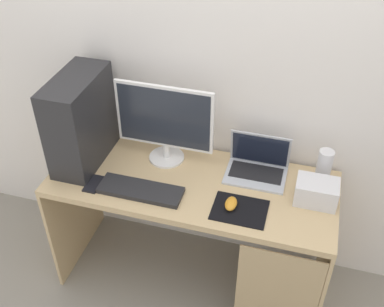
{
  "coord_description": "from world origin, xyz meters",
  "views": [
    {
      "loc": [
        0.5,
        -1.72,
        2.31
      ],
      "look_at": [
        0.0,
        0.0,
        0.93
      ],
      "focal_mm": 43.7,
      "sensor_mm": 36.0,
      "label": 1
    }
  ],
  "objects": [
    {
      "name": "monitor",
      "position": [
        -0.19,
        0.14,
        0.98
      ],
      "size": [
        0.51,
        0.19,
        0.45
      ],
      "color": "white",
      "rests_on": "desk"
    },
    {
      "name": "laptop",
      "position": [
        0.3,
        0.16,
        0.79
      ],
      "size": [
        0.31,
        0.21,
        0.22
      ],
      "color": "#B7BCC6",
      "rests_on": "desk"
    },
    {
      "name": "speaker",
      "position": [
        0.63,
        0.19,
        0.84
      ],
      "size": [
        0.08,
        0.08,
        0.19
      ],
      "primitive_type": "cylinder",
      "color": "silver",
      "rests_on": "desk"
    },
    {
      "name": "pc_tower",
      "position": [
        -0.6,
        0.03,
        0.99
      ],
      "size": [
        0.2,
        0.44,
        0.49
      ],
      "primitive_type": "cube",
      "color": "#232326",
      "rests_on": "desk"
    },
    {
      "name": "mousepad",
      "position": [
        0.27,
        -0.14,
        0.75
      ],
      "size": [
        0.26,
        0.2,
        0.0
      ],
      "primitive_type": "cube",
      "color": "black",
      "rests_on": "desk"
    },
    {
      "name": "cell_phone",
      "position": [
        -0.47,
        -0.16,
        0.75
      ],
      "size": [
        0.07,
        0.13,
        0.01
      ],
      "primitive_type": "cube",
      "color": "black",
      "rests_on": "desk"
    },
    {
      "name": "desk",
      "position": [
        0.02,
        -0.01,
        0.6
      ],
      "size": [
        1.46,
        0.58,
        0.75
      ],
      "color": "tan",
      "rests_on": "ground_plane"
    },
    {
      "name": "projector",
      "position": [
        0.61,
        0.03,
        0.8
      ],
      "size": [
        0.2,
        0.14,
        0.12
      ],
      "primitive_type": "cube",
      "color": "silver",
      "rests_on": "desk"
    },
    {
      "name": "mouse_left",
      "position": [
        0.23,
        -0.13,
        0.77
      ],
      "size": [
        0.06,
        0.1,
        0.03
      ],
      "primitive_type": "ellipsoid",
      "color": "orange",
      "rests_on": "mousepad"
    },
    {
      "name": "wall_back",
      "position": [
        0.0,
        0.33,
        1.3
      ],
      "size": [
        4.0,
        0.05,
        2.6
      ],
      "color": "silver",
      "rests_on": "ground_plane"
    },
    {
      "name": "ground_plane",
      "position": [
        0.0,
        0.0,
        0.0
      ],
      "size": [
        8.0,
        8.0,
        0.0
      ],
      "primitive_type": "plane",
      "color": "gray"
    },
    {
      "name": "keyboard",
      "position": [
        -0.22,
        -0.15,
        0.76
      ],
      "size": [
        0.42,
        0.14,
        0.02
      ],
      "primitive_type": "cube",
      "color": "#232326",
      "rests_on": "desk"
    }
  ]
}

